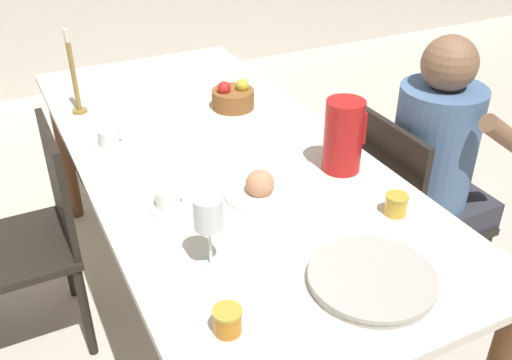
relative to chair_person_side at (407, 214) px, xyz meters
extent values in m
plane|color=beige|center=(-0.66, 0.30, -0.48)|extent=(20.00, 20.00, 0.00)
cube|color=silver|center=(-0.66, 0.30, 0.28)|extent=(0.95, 2.13, 0.03)
cylinder|color=brown|center=(-1.08, 1.31, -0.11)|extent=(0.07, 0.07, 0.75)
cylinder|color=brown|center=(-0.25, 1.31, -0.11)|extent=(0.07, 0.07, 0.75)
cylinder|color=black|center=(0.26, 0.18, -0.27)|extent=(0.04, 0.04, 0.43)
cylinder|color=black|center=(0.26, -0.18, -0.27)|extent=(0.04, 0.04, 0.43)
cylinder|color=black|center=(-0.11, 0.18, -0.27)|extent=(0.04, 0.04, 0.43)
cylinder|color=black|center=(-0.11, -0.18, -0.27)|extent=(0.04, 0.04, 0.43)
cube|color=black|center=(0.07, 0.00, -0.04)|extent=(0.42, 0.42, 0.03)
cube|color=black|center=(-0.13, 0.00, 0.19)|extent=(0.03, 0.39, 0.43)
cylinder|color=black|center=(-1.21, 0.31, -0.27)|extent=(0.04, 0.04, 0.43)
cylinder|color=black|center=(-1.21, 0.68, -0.27)|extent=(0.04, 0.04, 0.43)
cube|color=black|center=(-1.40, 0.50, -0.04)|extent=(0.42, 0.42, 0.03)
cube|color=black|center=(-1.20, 0.50, 0.19)|extent=(0.03, 0.39, 0.43)
cylinder|color=#33333D|center=(0.22, 0.05, -0.25)|extent=(0.09, 0.09, 0.46)
cylinder|color=#33333D|center=(0.22, -0.11, -0.25)|extent=(0.09, 0.09, 0.46)
cube|color=#33333D|center=(0.14, -0.03, 0.02)|extent=(0.30, 0.34, 0.11)
cylinder|color=#4C6B93|center=(0.05, -0.03, 0.29)|extent=(0.30, 0.30, 0.46)
sphere|color=brown|center=(0.05, -0.03, 0.61)|extent=(0.19, 0.19, 0.19)
cylinder|color=brown|center=(0.15, -0.24, 0.41)|extent=(0.25, 0.06, 0.20)
cylinder|color=red|center=(-0.34, 0.00, 0.42)|extent=(0.13, 0.13, 0.25)
cube|color=red|center=(-0.26, 0.00, 0.43)|extent=(0.02, 0.02, 0.11)
cone|color=red|center=(-0.39, 0.00, 0.52)|extent=(0.04, 0.04, 0.04)
cylinder|color=white|center=(-0.92, -0.27, 0.30)|extent=(0.07, 0.07, 0.00)
cylinder|color=white|center=(-0.92, -0.27, 0.36)|extent=(0.01, 0.01, 0.12)
cylinder|color=white|center=(-0.92, -0.27, 0.46)|extent=(0.08, 0.08, 0.09)
cylinder|color=white|center=(-0.94, 0.03, 0.30)|extent=(0.12, 0.12, 0.01)
cylinder|color=white|center=(-0.94, 0.03, 0.33)|extent=(0.07, 0.07, 0.06)
cube|color=white|center=(-0.89, 0.03, 0.33)|extent=(0.01, 0.01, 0.03)
cylinder|color=white|center=(-1.00, 0.51, 0.30)|extent=(0.12, 0.12, 0.01)
cylinder|color=white|center=(-1.00, 0.51, 0.33)|extent=(0.07, 0.07, 0.06)
cube|color=white|center=(-0.95, 0.51, 0.33)|extent=(0.01, 0.01, 0.03)
cylinder|color=#B7B2A8|center=(-0.59, -0.52, 0.30)|extent=(0.32, 0.32, 0.02)
cylinder|color=#B7B2A8|center=(-0.59, -0.52, 0.32)|extent=(0.32, 0.32, 0.01)
cylinder|color=white|center=(-0.66, -0.03, 0.30)|extent=(0.23, 0.23, 0.01)
sphere|color=tan|center=(-0.66, -0.03, 0.34)|extent=(0.09, 0.09, 0.09)
cylinder|color=#C67A1E|center=(-0.98, -0.51, 0.33)|extent=(0.07, 0.07, 0.06)
cylinder|color=gold|center=(-0.98, -0.51, 0.35)|extent=(0.07, 0.07, 0.01)
cylinder|color=gold|center=(-0.34, -0.30, 0.33)|extent=(0.07, 0.07, 0.06)
cylinder|color=gold|center=(-0.34, -0.30, 0.35)|extent=(0.07, 0.07, 0.01)
cylinder|color=brown|center=(-0.46, 0.62, 0.33)|extent=(0.17, 0.17, 0.08)
sphere|color=gold|center=(-0.42, 0.61, 0.39)|extent=(0.06, 0.06, 0.06)
sphere|color=red|center=(-0.50, 0.61, 0.39)|extent=(0.06, 0.06, 0.06)
cylinder|color=olive|center=(-1.03, 0.85, 0.30)|extent=(0.06, 0.06, 0.01)
cylinder|color=olive|center=(-1.03, 0.85, 0.45)|extent=(0.02, 0.02, 0.28)
cylinder|color=beige|center=(-1.03, 0.85, 0.61)|extent=(0.02, 0.02, 0.05)
camera|label=1|loc=(-1.33, -1.37, 1.27)|focal=40.00mm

